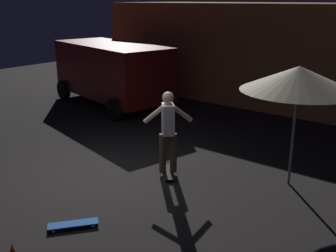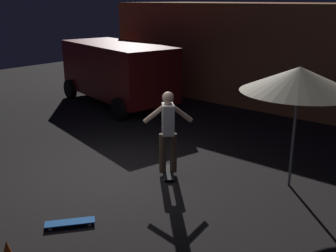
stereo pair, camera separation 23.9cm
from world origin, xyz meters
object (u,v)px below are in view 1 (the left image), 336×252
Objects in this scene: patio_umbrella at (299,79)px; skateboard_ridden at (168,172)px; skater at (168,127)px; skateboard_spare at (73,224)px; parked_van at (112,70)px.

patio_umbrella is 3.13m from skateboard_ridden.
patio_umbrella is at bearing 28.79° from skateboard_ridden.
skater reaches higher than skateboard_ridden.
skateboard_spare is at bearing -119.02° from patio_umbrella.
skateboard_ridden is at bearing 0.00° from skater.
parked_van reaches higher than skateboard_ridden.
patio_umbrella is at bearing -17.54° from parked_van.
parked_van reaches higher than skateboard_spare.
patio_umbrella is at bearing 28.79° from skater.
patio_umbrella reaches higher than parked_van.
parked_van is 6.29m from skateboard_ridden.
patio_umbrella is 3.10× the size of skateboard_spare.
patio_umbrella is 2.60m from skater.
skateboard_ridden is at bearing -33.74° from parked_van.
patio_umbrella is 4.63m from skateboard_spare.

